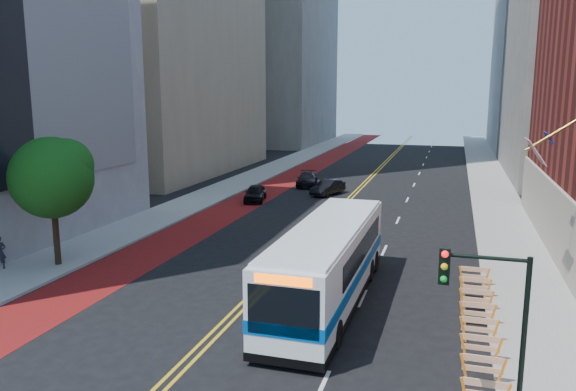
{
  "coord_description": "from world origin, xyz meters",
  "views": [
    {
      "loc": [
        8.37,
        -17.75,
        9.14
      ],
      "look_at": [
        0.73,
        8.0,
        4.1
      ],
      "focal_mm": 35.0,
      "sensor_mm": 36.0,
      "label": 1
    }
  ],
  "objects_px": {
    "street_tree": "(53,174)",
    "traffic_signal": "(488,309)",
    "car_c": "(307,179)",
    "car_b": "(328,187)",
    "pedestrian": "(0,252)",
    "car_a": "(255,193)",
    "transit_bus": "(329,262)"
  },
  "relations": [
    {
      "from": "car_a",
      "to": "car_b",
      "type": "xyz_separation_m",
      "value": [
        5.24,
        4.5,
        -0.0
      ]
    },
    {
      "from": "car_c",
      "to": "street_tree",
      "type": "bearing_deg",
      "value": -111.71
    },
    {
      "from": "car_c",
      "to": "car_b",
      "type": "bearing_deg",
      "value": -63.18
    },
    {
      "from": "traffic_signal",
      "to": "car_c",
      "type": "relative_size",
      "value": 1.12
    },
    {
      "from": "car_c",
      "to": "transit_bus",
      "type": "bearing_deg",
      "value": -83.23
    },
    {
      "from": "street_tree",
      "to": "car_b",
      "type": "xyz_separation_m",
      "value": [
        9.05,
        24.28,
        -4.24
      ]
    },
    {
      "from": "car_b",
      "to": "pedestrian",
      "type": "bearing_deg",
      "value": -95.82
    },
    {
      "from": "pedestrian",
      "to": "car_b",
      "type": "bearing_deg",
      "value": 38.19
    },
    {
      "from": "traffic_signal",
      "to": "car_b",
      "type": "relative_size",
      "value": 1.25
    },
    {
      "from": "traffic_signal",
      "to": "car_a",
      "type": "relative_size",
      "value": 1.29
    },
    {
      "from": "car_b",
      "to": "pedestrian",
      "type": "relative_size",
      "value": 2.37
    },
    {
      "from": "pedestrian",
      "to": "street_tree",
      "type": "bearing_deg",
      "value": 5.07
    },
    {
      "from": "pedestrian",
      "to": "traffic_signal",
      "type": "bearing_deg",
      "value": -47.19
    },
    {
      "from": "street_tree",
      "to": "car_c",
      "type": "relative_size",
      "value": 1.48
    },
    {
      "from": "transit_bus",
      "to": "traffic_signal",
      "type": "bearing_deg",
      "value": -54.54
    },
    {
      "from": "street_tree",
      "to": "pedestrian",
      "type": "relative_size",
      "value": 3.92
    },
    {
      "from": "car_a",
      "to": "pedestrian",
      "type": "xyz_separation_m",
      "value": [
        -6.17,
        -21.31,
        0.33
      ]
    },
    {
      "from": "traffic_signal",
      "to": "car_b",
      "type": "distance_m",
      "value": 35.9
    },
    {
      "from": "street_tree",
      "to": "traffic_signal",
      "type": "height_order",
      "value": "street_tree"
    },
    {
      "from": "traffic_signal",
      "to": "transit_bus",
      "type": "bearing_deg",
      "value": 124.89
    },
    {
      "from": "street_tree",
      "to": "car_b",
      "type": "distance_m",
      "value": 26.26
    },
    {
      "from": "pedestrian",
      "to": "car_a",
      "type": "bearing_deg",
      "value": 45.89
    },
    {
      "from": "car_a",
      "to": "pedestrian",
      "type": "height_order",
      "value": "pedestrian"
    },
    {
      "from": "transit_bus",
      "to": "car_c",
      "type": "xyz_separation_m",
      "value": [
        -8.6,
        29.3,
        -1.18
      ]
    },
    {
      "from": "traffic_signal",
      "to": "car_a",
      "type": "xyz_separation_m",
      "value": [
        -16.84,
        29.34,
        -3.05
      ]
    },
    {
      "from": "street_tree",
      "to": "traffic_signal",
      "type": "bearing_deg",
      "value": -24.82
    },
    {
      "from": "street_tree",
      "to": "pedestrian",
      "type": "xyz_separation_m",
      "value": [
        -2.36,
        -1.53,
        -3.91
      ]
    },
    {
      "from": "street_tree",
      "to": "car_c",
      "type": "distance_m",
      "value": 29.27
    },
    {
      "from": "car_a",
      "to": "pedestrian",
      "type": "distance_m",
      "value": 22.19
    },
    {
      "from": "car_b",
      "to": "car_c",
      "type": "relative_size",
      "value": 0.89
    },
    {
      "from": "traffic_signal",
      "to": "car_b",
      "type": "xyz_separation_m",
      "value": [
        -11.6,
        33.84,
        -3.06
      ]
    },
    {
      "from": "transit_bus",
      "to": "car_b",
      "type": "height_order",
      "value": "transit_bus"
    }
  ]
}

